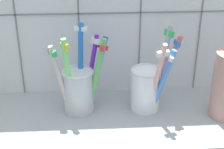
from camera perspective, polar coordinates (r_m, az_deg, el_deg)
counter_slab at (r=72.49cm, az=0.14°, el=-7.44°), size 64.00×22.00×2.00cm
tile_wall_back at (r=74.41cm, az=-0.42°, el=11.80°), size 64.00×2.20×45.00cm
toothbrush_cup_left at (r=71.59cm, az=-5.25°, el=-1.81°), size 11.68×7.71×17.83cm
toothbrush_cup_right at (r=72.30cm, az=5.82°, el=-1.82°), size 10.01×8.99×17.65cm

